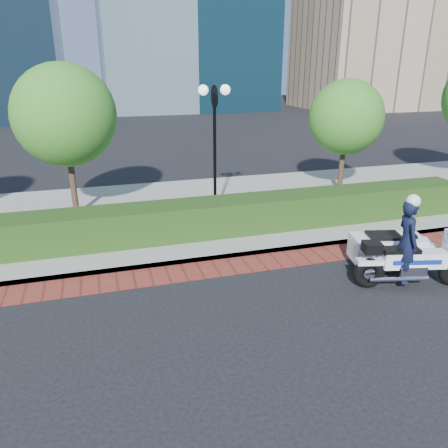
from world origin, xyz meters
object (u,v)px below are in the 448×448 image
object	(u,v)px
tree_c	(346,117)
police_motorcycle	(402,249)
lamppost	(215,131)
tree_b	(65,116)

from	to	relation	value
tree_c	police_motorcycle	xyz separation A→B (m)	(-2.37, -6.80, -2.27)
police_motorcycle	lamppost	bearing A→B (deg)	133.21
lamppost	tree_b	bearing A→B (deg)	163.89
tree_b	police_motorcycle	bearing A→B (deg)	-41.71
police_motorcycle	tree_b	bearing A→B (deg)	151.86
lamppost	tree_c	bearing A→B (deg)	13.30
lamppost	police_motorcycle	distance (m)	6.69
lamppost	tree_c	xyz separation A→B (m)	(5.50, 1.30, 0.09)
lamppost	tree_c	world-z (taller)	tree_c
police_motorcycle	tree_c	bearing A→B (deg)	84.36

